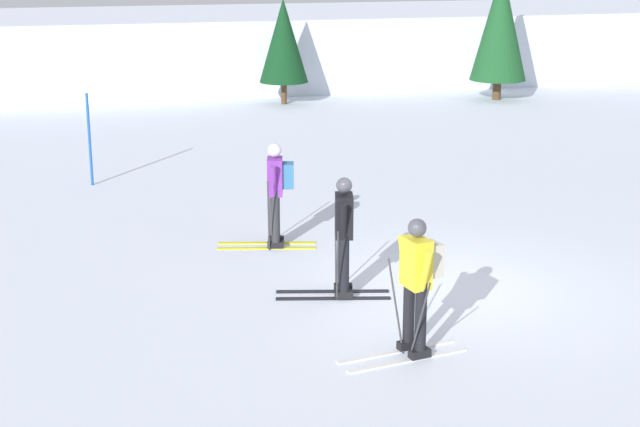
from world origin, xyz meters
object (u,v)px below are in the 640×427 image
at_px(skier_purple, 276,189).
at_px(conifer_far_left, 283,41).
at_px(skier_black, 343,233).
at_px(trail_marker_pole, 90,140).
at_px(skier_yellow, 417,280).
at_px(conifer_far_centre, 500,24).

relative_size(skier_purple, conifer_far_left, 0.55).
xyz_separation_m(skier_black, trail_marker_pole, (-3.24, 7.36, 0.02)).
relative_size(skier_yellow, trail_marker_pole, 0.91).
bearing_deg(skier_black, conifer_far_left, 80.63).
height_order(skier_yellow, trail_marker_pole, trail_marker_pole).
bearing_deg(skier_purple, skier_yellow, -80.84).
bearing_deg(conifer_far_left, skier_purple, -102.73).
bearing_deg(skier_black, trail_marker_pole, 113.72).
bearing_deg(conifer_far_centre, skier_yellow, -117.04).
height_order(skier_purple, conifer_far_left, conifer_far_left).
distance_m(skier_black, trail_marker_pole, 8.04).
height_order(skier_purple, conifer_far_centre, conifer_far_centre).
relative_size(skier_black, trail_marker_pole, 0.91).
bearing_deg(trail_marker_pole, skier_purple, -60.24).
relative_size(skier_purple, skier_yellow, 1.00).
bearing_deg(skier_yellow, conifer_far_left, 82.68).
bearing_deg(trail_marker_pole, skier_black, -66.28).
height_order(skier_black, trail_marker_pole, trail_marker_pole).
bearing_deg(conifer_far_left, skier_black, -99.37).
xyz_separation_m(skier_black, conifer_far_centre, (9.22, 15.31, 1.39)).
relative_size(skier_purple, trail_marker_pole, 0.91).
relative_size(skier_black, conifer_far_left, 0.55).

